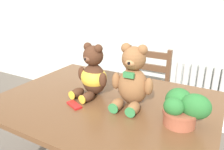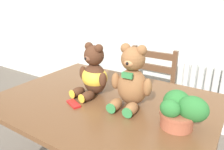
% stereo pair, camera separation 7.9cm
% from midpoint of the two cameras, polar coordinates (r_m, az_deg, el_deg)
% --- Properties ---
extents(radiator, '(0.72, 0.10, 0.67)m').
position_cam_midpoint_polar(radiator, '(2.47, 26.31, -6.67)').
color(radiator, silver).
rests_on(radiator, ground_plane).
extents(dining_table, '(1.31, 0.98, 0.72)m').
position_cam_midpoint_polar(dining_table, '(1.40, -0.11, -9.69)').
color(dining_table, brown).
rests_on(dining_table, ground_plane).
extents(wooden_chair_behind, '(0.45, 0.39, 0.86)m').
position_cam_midpoint_polar(wooden_chair_behind, '(2.14, 10.02, -4.88)').
color(wooden_chair_behind, brown).
rests_on(wooden_chair_behind, ground_plane).
extents(teddy_bear_left, '(0.24, 0.26, 0.34)m').
position_cam_midpoint_polar(teddy_bear_left, '(1.40, -3.20, 0.13)').
color(teddy_bear_left, '#472819').
rests_on(teddy_bear_left, dining_table).
extents(teddy_bear_right, '(0.25, 0.25, 0.36)m').
position_cam_midpoint_polar(teddy_bear_right, '(1.25, 6.94, -1.35)').
color(teddy_bear_right, brown).
rests_on(teddy_bear_right, dining_table).
extents(potted_plant, '(0.23, 0.20, 0.18)m').
position_cam_midpoint_polar(potted_plant, '(1.13, 19.39, -8.63)').
color(potted_plant, '#9E5138').
rests_on(potted_plant, dining_table).
extents(chocolate_bar, '(0.12, 0.09, 0.01)m').
position_cam_midpoint_polar(chocolate_bar, '(1.31, -8.29, -7.48)').
color(chocolate_bar, red).
rests_on(chocolate_bar, dining_table).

